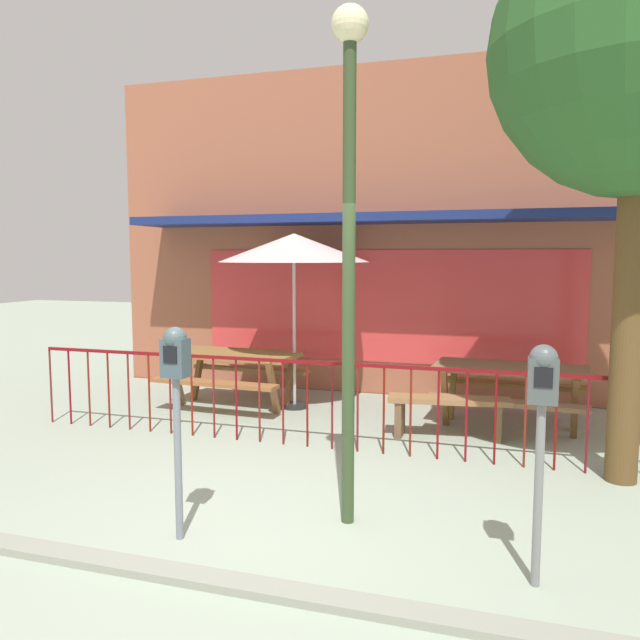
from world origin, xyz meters
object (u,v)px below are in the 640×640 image
Objects in this scene: picnic_table_left at (233,363)px; parking_meter_far at (176,376)px; picnic_table_right at (510,379)px; patio_umbrella at (294,249)px; patio_bench at (449,408)px; parking_meter_near at (542,401)px; street_lamp at (349,194)px.

parking_meter_far reaches higher than picnic_table_left.
patio_umbrella is at bearing 176.35° from picnic_table_right.
picnic_table_right is 0.97m from patio_bench.
patio_bench is at bearing 62.14° from parking_meter_far.
picnic_table_left is 0.78× the size of patio_umbrella.
street_lamp is at bearing 157.75° from parking_meter_near.
street_lamp reaches higher than picnic_table_left.
patio_umbrella is at bearing 127.60° from parking_meter_near.
patio_bench is (3.03, -0.64, -0.26)m from picnic_table_left.
street_lamp is (1.13, 0.65, 1.34)m from parking_meter_far.
parking_meter_near is 2.52m from parking_meter_far.
patio_umbrella is at bearing 97.14° from parking_meter_far.
parking_meter_near is at bearing -22.25° from street_lamp.
picnic_table_right is 3.92m from street_lamp.
parking_meter_far reaches higher than parking_meter_near.
patio_umbrella reaches higher than parking_meter_near.
patio_bench is at bearing -20.66° from patio_umbrella.
picnic_table_right is 1.19× the size of parking_meter_far.
patio_umbrella reaches higher than picnic_table_left.
picnic_table_left and picnic_table_right have the same top height.
picnic_table_left is at bearing 135.98° from parking_meter_near.
parking_meter_far is at bearing -70.57° from picnic_table_left.
parking_meter_far reaches higher than patio_bench.
picnic_table_right is at bearing 68.81° from street_lamp.
patio_umbrella is 1.51× the size of parking_meter_far.
parking_meter_near is (3.02, -3.92, -1.00)m from patio_umbrella.
parking_meter_far is at bearing -178.03° from parking_meter_near.
picnic_table_right is 0.48× the size of street_lamp.
picnic_table_left is 1.20× the size of parking_meter_near.
parking_meter_near reaches higher than picnic_table_right.
street_lamp reaches higher than patio_bench.
parking_meter_far is 1.87m from street_lamp.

